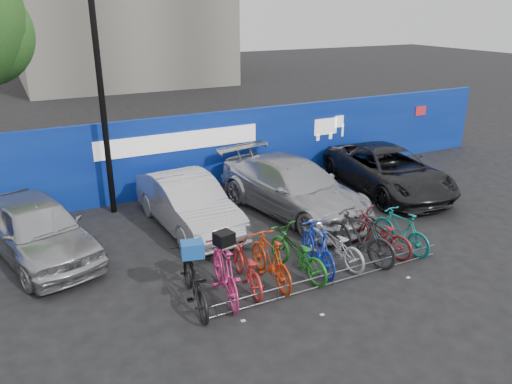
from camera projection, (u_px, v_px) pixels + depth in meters
ground at (316, 272)px, 10.84m from camera, size 100.00×100.00×0.00m
hoarding at (211, 151)px, 15.42m from camera, size 22.00×0.18×2.40m
lamppost at (101, 95)px, 12.83m from camera, size 0.25×0.50×6.11m
bike_rack at (333, 278)px, 10.28m from camera, size 5.60×0.03×0.30m
car_0 at (37, 229)px, 11.23m from camera, size 2.75×4.50×1.43m
car_1 at (188, 203)px, 12.77m from camera, size 1.74×4.22×1.36m
car_2 at (293, 187)px, 13.74m from camera, size 2.95×5.34×1.47m
car_3 at (388, 170)px, 15.33m from camera, size 2.82×5.10×1.35m
bike_0 at (194, 281)px, 9.49m from camera, size 0.94×2.04×1.03m
bike_1 at (225, 271)px, 9.72m from camera, size 0.83×1.98×1.15m
bike_2 at (247, 266)px, 10.13m from camera, size 0.83×1.82×0.92m
bike_3 at (271, 260)px, 10.25m from camera, size 0.52×1.77×1.06m
bike_4 at (297, 253)px, 10.59m from camera, size 0.90×1.95×0.99m
bike_5 at (318, 247)px, 10.80m from camera, size 0.75×1.77×1.03m
bike_6 at (334, 243)px, 11.06m from camera, size 0.91×1.90×0.96m
bike_7 at (360, 236)px, 11.15m from camera, size 1.01×2.02×1.17m
bike_8 at (380, 233)px, 11.59m from camera, size 0.96×1.89×0.95m
bike_9 at (401, 230)px, 11.65m from camera, size 0.69×1.70×0.99m
cargo_crate at (192, 249)px, 9.25m from camera, size 0.48×0.41×0.30m
cargo_topcase at (224, 238)px, 9.48m from camera, size 0.40×0.38×0.25m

